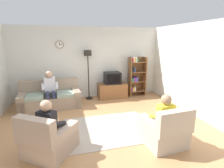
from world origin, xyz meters
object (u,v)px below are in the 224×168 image
(tv_stand, at_px, (112,90))
(person_in_left_armchair, at_px, (51,124))
(bookshelf, at_px, (136,76))
(armchair_near_bookshelf, at_px, (164,131))
(person_in_right_armchair, at_px, (162,116))
(couch, at_px, (51,98))
(tv, at_px, (112,78))
(person_on_couch, at_px, (50,88))
(floor_lamp, at_px, (88,61))
(armchair_near_window, at_px, (49,140))

(tv_stand, height_order, person_in_left_armchair, person_in_left_armchair)
(bookshelf, xyz_separation_m, person_in_left_armchair, (-3.06, -3.07, -0.21))
(armchair_near_bookshelf, relative_size, person_in_right_armchair, 0.84)
(couch, distance_m, person_in_left_armchair, 2.55)
(bookshelf, height_order, person_in_left_armchair, bookshelf)
(bookshelf, height_order, person_in_right_armchair, bookshelf)
(tv, height_order, person_on_couch, person_on_couch)
(tv_stand, height_order, armchair_near_bookshelf, armchair_near_bookshelf)
(floor_lamp, distance_m, person_on_couch, 1.68)
(tv_stand, height_order, armchair_near_window, armchair_near_window)
(bookshelf, relative_size, person_in_right_armchair, 1.40)
(tv, xyz_separation_m, floor_lamp, (-0.90, 0.12, 0.66))
(armchair_near_bookshelf, height_order, person_in_left_armchair, person_in_left_armchair)
(couch, distance_m, armchair_near_window, 2.60)
(couch, distance_m, tv, 2.35)
(person_in_left_armchair, bearing_deg, floor_lamp, 69.55)
(bookshelf, distance_m, person_in_right_armchair, 3.42)
(floor_lamp, bearing_deg, armchair_near_window, -110.82)
(person_on_couch, relative_size, person_in_right_armchair, 1.11)
(armchair_near_window, distance_m, person_in_right_armchair, 2.38)
(person_in_left_armchair, bearing_deg, armchair_near_bookshelf, -8.62)
(tv_stand, bearing_deg, armchair_near_window, -124.46)
(tv, height_order, person_in_left_armchair, person_in_left_armchair)
(armchair_near_window, bearing_deg, tv, 55.32)
(person_on_couch, relative_size, person_in_left_armchair, 1.11)
(bookshelf, bearing_deg, floor_lamp, 179.24)
(person_on_couch, height_order, person_in_left_armchair, person_on_couch)
(tv, xyz_separation_m, person_on_couch, (-2.24, -0.56, -0.09))
(armchair_near_bookshelf, distance_m, person_in_left_armchair, 2.36)
(armchair_near_window, relative_size, armchair_near_bookshelf, 1.26)
(bookshelf, xyz_separation_m, armchair_near_window, (-3.11, -3.14, -0.52))
(tv_stand, xyz_separation_m, armchair_near_window, (-2.10, -3.07, 0.00))
(armchair_near_bookshelf, relative_size, person_in_left_armchair, 0.84)
(tv, height_order, armchair_near_window, tv)
(tv_stand, relative_size, bookshelf, 0.70)
(armchair_near_window, height_order, person_on_couch, person_on_couch)
(armchair_near_bookshelf, bearing_deg, armchair_near_window, 173.32)
(tv, bearing_deg, person_on_couch, -166.03)
(floor_lamp, relative_size, armchair_near_window, 1.57)
(tv, bearing_deg, person_in_right_armchair, -85.61)
(floor_lamp, bearing_deg, person_in_left_armchair, -110.45)
(tv, bearing_deg, armchair_near_window, -124.68)
(floor_lamp, distance_m, armchair_near_window, 3.58)
(armchair_near_bookshelf, bearing_deg, floor_lamp, 108.56)
(armchair_near_bookshelf, distance_m, person_in_right_armchair, 0.33)
(tv, xyz_separation_m, bookshelf, (1.01, 0.10, 0.02))
(person_in_left_armchair, relative_size, person_in_right_armchair, 1.00)
(tv_stand, relative_size, tv, 1.83)
(couch, distance_m, armchair_near_bookshelf, 3.82)
(person_on_couch, bearing_deg, person_in_right_armchair, -47.09)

